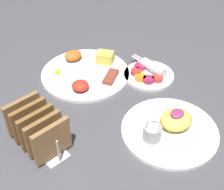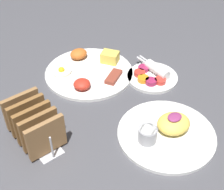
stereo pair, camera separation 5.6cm
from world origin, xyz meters
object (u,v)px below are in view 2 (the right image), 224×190
plate_condiments (152,75)px  toast_rack (34,124)px  plate_breakfast (89,70)px  plate_foreground (166,131)px

plate_condiments → toast_rack: (-0.41, -0.00, 0.04)m
plate_breakfast → plate_foreground: 0.35m
plate_breakfast → plate_condiments: bearing=-46.4°
plate_foreground → toast_rack: bearing=143.0°
plate_condiments → toast_rack: 0.42m
plate_foreground → plate_breakfast: bearing=89.7°
plate_condiments → plate_breakfast: bearing=133.6°
plate_condiments → plate_foreground: plate_foreground is taller
plate_breakfast → toast_rack: bearing=-151.1°
plate_foreground → plate_condiments: bearing=54.6°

